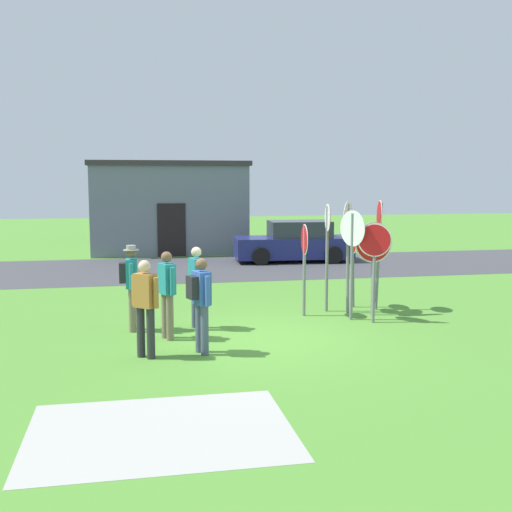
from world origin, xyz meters
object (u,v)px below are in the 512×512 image
at_px(stop_sign_far_back, 374,252).
at_px(stop_sign_leaning_right, 374,255).
at_px(person_on_left, 167,290).
at_px(stop_sign_nearest, 352,245).
at_px(stop_sign_tallest, 353,251).
at_px(parked_car_on_street, 294,243).
at_px(stop_sign_rear_right, 304,254).
at_px(person_near_signs, 200,299).
at_px(stop_sign_center_cluster, 379,236).
at_px(stop_sign_low_front, 348,236).
at_px(stop_sign_rear_left, 327,240).
at_px(person_with_sunhat, 131,281).
at_px(person_in_blue, 197,283).
at_px(person_in_teal, 145,303).

height_order(stop_sign_far_back, stop_sign_leaning_right, stop_sign_leaning_right).
bearing_deg(person_on_left, stop_sign_nearest, 12.83).
xyz_separation_m(stop_sign_nearest, stop_sign_tallest, (0.49, 1.30, -0.28)).
height_order(parked_car_on_street, stop_sign_rear_right, stop_sign_rear_right).
bearing_deg(person_near_signs, stop_sign_center_cluster, 33.61).
distance_m(stop_sign_low_front, stop_sign_rear_left, 0.49).
distance_m(stop_sign_rear_right, person_near_signs, 3.76).
relative_size(stop_sign_nearest, stop_sign_rear_right, 1.16).
bearing_deg(stop_sign_nearest, stop_sign_far_back, 30.19).
distance_m(stop_sign_low_front, stop_sign_nearest, 0.73).
relative_size(stop_sign_nearest, person_on_left, 1.41).
bearing_deg(person_near_signs, person_with_sunhat, 121.01).
xyz_separation_m(stop_sign_leaning_right, person_in_blue, (-3.77, 0.12, -0.49)).
distance_m(stop_sign_tallest, person_with_sunhat, 5.38).
relative_size(parked_car_on_street, person_with_sunhat, 2.53).
distance_m(parked_car_on_street, stop_sign_low_front, 9.29).
height_order(stop_sign_low_front, stop_sign_rear_left, stop_sign_low_front).
xyz_separation_m(stop_sign_low_front, stop_sign_center_cluster, (0.83, 0.20, -0.04)).
bearing_deg(stop_sign_tallest, parked_car_on_street, 84.56).
xyz_separation_m(stop_sign_nearest, stop_sign_rear_right, (-0.90, 0.60, -0.25)).
bearing_deg(person_on_left, stop_sign_center_cluster, 20.08).
bearing_deg(stop_sign_nearest, person_with_sunhat, -178.82).
height_order(stop_sign_low_front, stop_sign_leaning_right, stop_sign_low_front).
height_order(stop_sign_tallest, person_in_teal, stop_sign_tallest).
xyz_separation_m(stop_sign_far_back, person_on_left, (-4.66, -1.29, -0.49)).
distance_m(parked_car_on_street, stop_sign_far_back, 9.54).
relative_size(parked_car_on_street, person_in_blue, 2.60).
bearing_deg(stop_sign_tallest, stop_sign_leaning_right, -93.86).
distance_m(stop_sign_tallest, person_on_left, 5.04).
xyz_separation_m(person_in_blue, person_in_teal, (-1.08, -1.94, 0.00)).
bearing_deg(person_near_signs, stop_sign_tallest, 40.10).
bearing_deg(person_with_sunhat, person_in_blue, -4.35).
distance_m(stop_sign_nearest, stop_sign_tallest, 1.42).
bearing_deg(stop_sign_rear_right, stop_sign_center_cluster, 9.40).
bearing_deg(stop_sign_leaning_right, person_with_sunhat, 177.47).
height_order(stop_sign_far_back, stop_sign_low_front, stop_sign_low_front).
xyz_separation_m(person_with_sunhat, person_in_teal, (0.23, -2.04, -0.06)).
bearing_deg(person_on_left, parked_car_on_street, 63.69).
bearing_deg(stop_sign_center_cluster, stop_sign_far_back, -122.01).
height_order(stop_sign_center_cluster, person_with_sunhat, stop_sign_center_cluster).
bearing_deg(stop_sign_tallest, person_on_left, -153.86).
bearing_deg(stop_sign_center_cluster, stop_sign_rear_left, 177.40).
distance_m(stop_sign_rear_left, person_with_sunhat, 4.61).
bearing_deg(person_with_sunhat, stop_sign_nearest, 1.18).
bearing_deg(stop_sign_leaning_right, stop_sign_far_back, 69.65).
height_order(stop_sign_rear_left, person_in_teal, stop_sign_rear_left).
bearing_deg(stop_sign_rear_right, person_with_sunhat, -169.60).
relative_size(stop_sign_rear_right, person_in_teal, 1.22).
relative_size(stop_sign_low_front, stop_sign_center_cluster, 1.00).
bearing_deg(stop_sign_low_front, person_on_left, -158.75).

